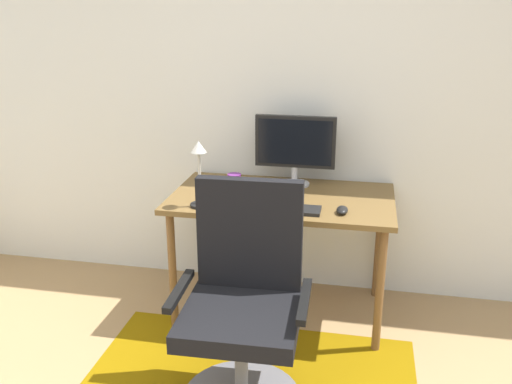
{
  "coord_description": "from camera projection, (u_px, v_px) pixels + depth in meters",
  "views": [
    {
      "loc": [
        0.36,
        -1.15,
        1.76
      ],
      "look_at": [
        -0.17,
        1.52,
        0.83
      ],
      "focal_mm": 38.93,
      "sensor_mm": 36.0,
      "label": 1
    }
  ],
  "objects": [
    {
      "name": "wall_back",
      "position": [
        306.0,
        85.0,
        3.33
      ],
      "size": [
        6.0,
        0.1,
        2.6
      ],
      "primitive_type": "cube",
      "color": "silver",
      "rests_on": "ground"
    },
    {
      "name": "desk",
      "position": [
        282.0,
        209.0,
        3.15
      ],
      "size": [
        1.25,
        0.71,
        0.73
      ],
      "color": "brown",
      "rests_on": "ground"
    },
    {
      "name": "keyboard",
      "position": [
        280.0,
        208.0,
        2.91
      ],
      "size": [
        0.43,
        0.13,
        0.02
      ],
      "primitive_type": "cube",
      "color": "black",
      "rests_on": "desk"
    },
    {
      "name": "office_chair",
      "position": [
        244.0,
        318.0,
        2.49
      ],
      "size": [
        0.6,
        0.55,
        1.03
      ],
      "rotation": [
        0.0,
        0.0,
        0.03
      ],
      "color": "slate",
      "rests_on": "ground"
    },
    {
      "name": "coffee_cup",
      "position": [
        234.0,
        181.0,
        3.24
      ],
      "size": [
        0.08,
        0.08,
        0.09
      ],
      "primitive_type": "cylinder",
      "color": "#702685",
      "rests_on": "desk"
    },
    {
      "name": "desk_lamp",
      "position": [
        199.0,
        166.0,
        2.9
      ],
      "size": [
        0.11,
        0.11,
        0.36
      ],
      "color": "black",
      "rests_on": "desk"
    },
    {
      "name": "monitor",
      "position": [
        295.0,
        145.0,
        3.24
      ],
      "size": [
        0.47,
        0.18,
        0.42
      ],
      "color": "#B2B2B7",
      "rests_on": "desk"
    },
    {
      "name": "cell_phone",
      "position": [
        229.0,
        198.0,
        3.09
      ],
      "size": [
        0.12,
        0.16,
        0.01
      ],
      "primitive_type": "cube",
      "rotation": [
        0.0,
        0.0,
        -0.41
      ],
      "color": "black",
      "rests_on": "desk"
    },
    {
      "name": "computer_mouse",
      "position": [
        342.0,
        210.0,
        2.87
      ],
      "size": [
        0.06,
        0.1,
        0.03
      ],
      "primitive_type": "ellipsoid",
      "color": "black",
      "rests_on": "desk"
    }
  ]
}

